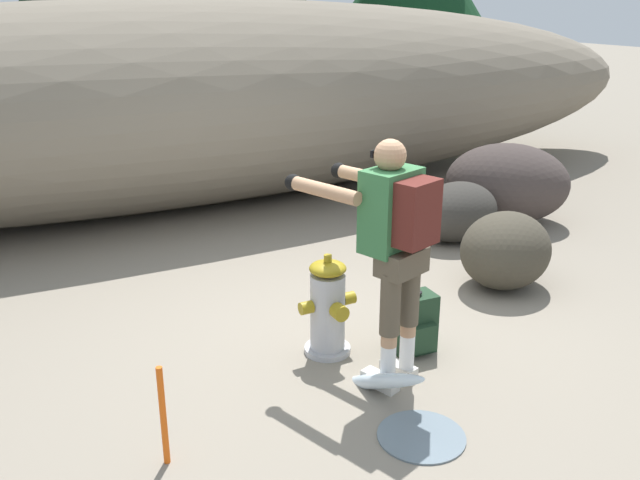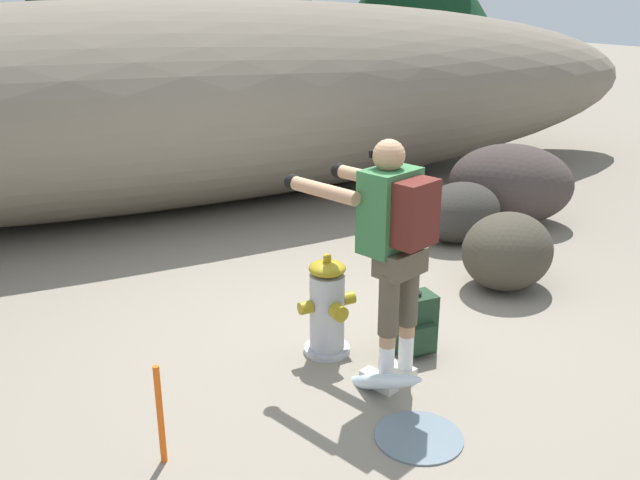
{
  "view_description": "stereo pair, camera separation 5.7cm",
  "coord_description": "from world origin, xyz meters",
  "px_view_note": "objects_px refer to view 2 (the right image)",
  "views": [
    {
      "loc": [
        -2.37,
        -4.01,
        2.44
      ],
      "look_at": [
        -0.17,
        0.14,
        0.75
      ],
      "focal_mm": 38.37,
      "sensor_mm": 36.0,
      "label": 1
    },
    {
      "loc": [
        -2.32,
        -4.04,
        2.44
      ],
      "look_at": [
        -0.17,
        0.14,
        0.75
      ],
      "focal_mm": 38.37,
      "sensor_mm": 36.0,
      "label": 2
    }
  ],
  "objects_px": {
    "utility_worker": "(390,235)",
    "spare_backpack": "(414,324)",
    "fire_hydrant": "(327,309)",
    "survey_stake": "(160,415)",
    "boulder_large": "(460,212)",
    "boulder_mid": "(510,184)",
    "boulder_small": "(507,251)"
  },
  "relations": [
    {
      "from": "utility_worker",
      "to": "survey_stake",
      "type": "distance_m",
      "value": 1.72
    },
    {
      "from": "spare_backpack",
      "to": "boulder_mid",
      "type": "relative_size",
      "value": 0.34
    },
    {
      "from": "fire_hydrant",
      "to": "boulder_small",
      "type": "relative_size",
      "value": 0.88
    },
    {
      "from": "utility_worker",
      "to": "boulder_small",
      "type": "distance_m",
      "value": 2.08
    },
    {
      "from": "boulder_large",
      "to": "boulder_small",
      "type": "bearing_deg",
      "value": -109.26
    },
    {
      "from": "utility_worker",
      "to": "spare_backpack",
      "type": "distance_m",
      "value": 0.94
    },
    {
      "from": "utility_worker",
      "to": "spare_backpack",
      "type": "relative_size",
      "value": 3.47
    },
    {
      "from": "fire_hydrant",
      "to": "survey_stake",
      "type": "bearing_deg",
      "value": -153.91
    },
    {
      "from": "boulder_small",
      "to": "utility_worker",
      "type": "bearing_deg",
      "value": -154.81
    },
    {
      "from": "utility_worker",
      "to": "spare_backpack",
      "type": "bearing_deg",
      "value": -75.98
    },
    {
      "from": "spare_backpack",
      "to": "boulder_large",
      "type": "relative_size",
      "value": 0.5
    },
    {
      "from": "spare_backpack",
      "to": "boulder_small",
      "type": "bearing_deg",
      "value": 116.69
    },
    {
      "from": "boulder_mid",
      "to": "boulder_small",
      "type": "bearing_deg",
      "value": -132.4
    },
    {
      "from": "utility_worker",
      "to": "boulder_mid",
      "type": "bearing_deg",
      "value": -71.7
    },
    {
      "from": "boulder_mid",
      "to": "boulder_small",
      "type": "relative_size",
      "value": 1.59
    },
    {
      "from": "boulder_mid",
      "to": "survey_stake",
      "type": "height_order",
      "value": "boulder_mid"
    },
    {
      "from": "spare_backpack",
      "to": "boulder_mid",
      "type": "bearing_deg",
      "value": 130.45
    },
    {
      "from": "boulder_small",
      "to": "fire_hydrant",
      "type": "bearing_deg",
      "value": -170.68
    },
    {
      "from": "spare_backpack",
      "to": "boulder_small",
      "type": "distance_m",
      "value": 1.51
    },
    {
      "from": "fire_hydrant",
      "to": "survey_stake",
      "type": "relative_size",
      "value": 1.25
    },
    {
      "from": "spare_backpack",
      "to": "survey_stake",
      "type": "xyz_separation_m",
      "value": [
        -1.94,
        -0.4,
        0.08
      ]
    },
    {
      "from": "utility_worker",
      "to": "survey_stake",
      "type": "xyz_separation_m",
      "value": [
        -1.55,
        -0.16,
        -0.74
      ]
    },
    {
      "from": "fire_hydrant",
      "to": "boulder_small",
      "type": "xyz_separation_m",
      "value": [
        1.94,
        0.32,
        -0.01
      ]
    },
    {
      "from": "boulder_large",
      "to": "boulder_small",
      "type": "xyz_separation_m",
      "value": [
        -0.41,
        -1.17,
        0.03
      ]
    },
    {
      "from": "utility_worker",
      "to": "survey_stake",
      "type": "relative_size",
      "value": 2.72
    },
    {
      "from": "boulder_mid",
      "to": "boulder_large",
      "type": "bearing_deg",
      "value": -164.1
    },
    {
      "from": "spare_backpack",
      "to": "boulder_mid",
      "type": "height_order",
      "value": "boulder_mid"
    },
    {
      "from": "utility_worker",
      "to": "boulder_small",
      "type": "xyz_separation_m",
      "value": [
        1.77,
        0.83,
        -0.7
      ]
    },
    {
      "from": "spare_backpack",
      "to": "boulder_small",
      "type": "relative_size",
      "value": 0.55
    },
    {
      "from": "boulder_large",
      "to": "survey_stake",
      "type": "bearing_deg",
      "value": -149.91
    },
    {
      "from": "fire_hydrant",
      "to": "utility_worker",
      "type": "relative_size",
      "value": 0.46
    },
    {
      "from": "survey_stake",
      "to": "boulder_large",
      "type": "bearing_deg",
      "value": 30.09
    }
  ]
}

